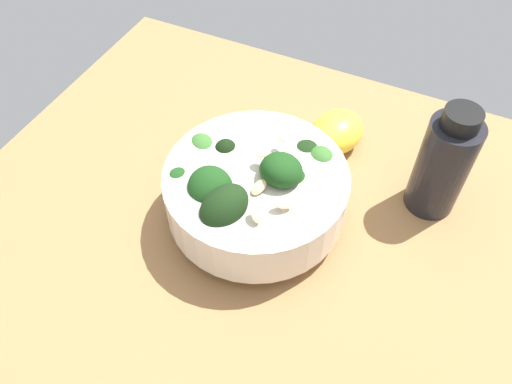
% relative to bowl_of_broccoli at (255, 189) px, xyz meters
% --- Properties ---
extents(ground_plane, '(0.59, 0.59, 0.05)m').
position_rel_bowl_of_broccoli_xyz_m(ground_plane, '(0.03, -0.01, -0.07)').
color(ground_plane, '#996D42').
extents(bowl_of_broccoli, '(0.18, 0.18, 0.10)m').
position_rel_bowl_of_broccoli_xyz_m(bowl_of_broccoli, '(0.00, 0.00, 0.00)').
color(bowl_of_broccoli, silver).
rests_on(bowl_of_broccoli, ground_plane).
extents(lemon_wedge, '(0.08, 0.07, 0.04)m').
position_rel_bowl_of_broccoli_xyz_m(lemon_wedge, '(-0.13, 0.04, -0.02)').
color(lemon_wedge, yellow).
rests_on(lemon_wedge, ground_plane).
extents(bottle_tall, '(0.05, 0.05, 0.13)m').
position_rel_bowl_of_broccoli_xyz_m(bottle_tall, '(-0.10, 0.16, 0.01)').
color(bottle_tall, black).
rests_on(bottle_tall, ground_plane).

